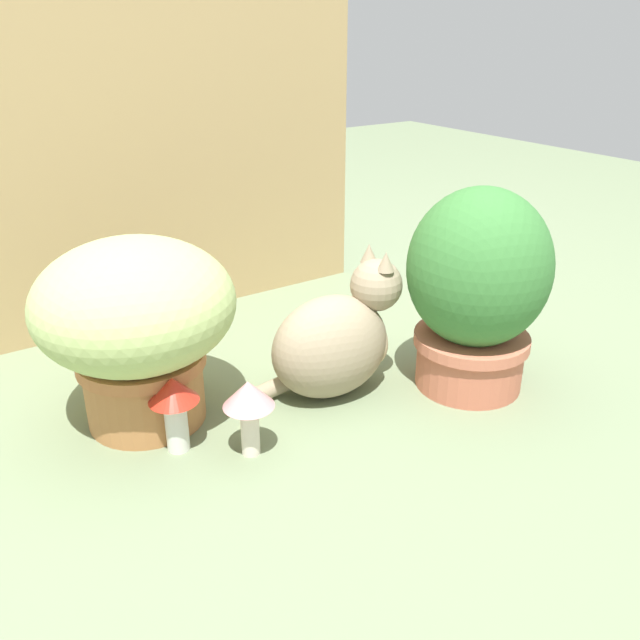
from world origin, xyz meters
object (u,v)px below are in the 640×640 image
object	(u,v)px
grass_planter	(137,321)
leafy_planter	(477,287)
mushroom_ornament_red	(174,401)
cat	(337,340)
mushroom_ornament_pink	(249,402)

from	to	relation	value
grass_planter	leafy_planter	xyz separation A→B (m)	(0.63, -0.26, 0.01)
grass_planter	mushroom_ornament_red	size ratio (longest dim) A/B	2.50
grass_planter	cat	distance (m)	0.41
cat	mushroom_ornament_pink	size ratio (longest dim) A/B	2.50
mushroom_ornament_pink	mushroom_ornament_red	bearing A→B (deg)	140.68
cat	mushroom_ornament_pink	distance (m)	0.28
grass_planter	leafy_planter	distance (m)	0.68
leafy_planter	cat	world-z (taller)	leafy_planter
grass_planter	mushroom_ornament_pink	xyz separation A→B (m)	(0.11, -0.22, -0.10)
leafy_planter	cat	size ratio (longest dim) A/B	1.16
mushroom_ornament_pink	mushroom_ornament_red	xyz separation A→B (m)	(-0.11, 0.09, -0.01)
cat	mushroom_ornament_pink	xyz separation A→B (m)	(-0.26, -0.10, -0.01)
grass_planter	cat	xyz separation A→B (m)	(0.38, -0.12, -0.09)
leafy_planter	mushroom_ornament_red	bearing A→B (deg)	168.43
mushroom_ornament_red	cat	bearing A→B (deg)	1.41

